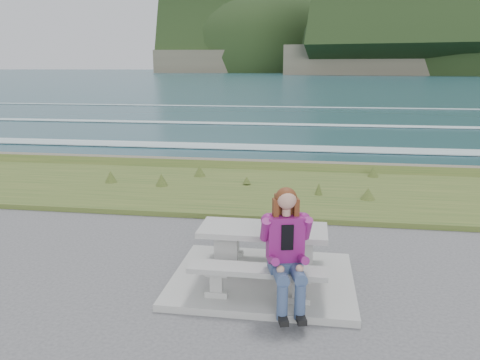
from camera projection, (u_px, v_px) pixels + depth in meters
The scene contains 8 objects.
concrete_slab at pixel (262, 280), 6.81m from camera, with size 2.60×2.10×0.10m, color #A7A8A2.
picnic_table at pixel (263, 239), 6.66m from camera, with size 1.80×0.75×0.75m.
bench_landward at pixel (257, 275), 6.04m from camera, with size 1.80×0.35×0.45m.
bench_seaward at pixel (267, 237), 7.38m from camera, with size 1.80×0.35×0.45m.
grass_verge at pixel (284, 193), 11.62m from camera, with size 160.00×4.50×0.22m, color #2D4D1D.
shore_drop at pixel (290, 169), 14.41m from camera, with size 160.00×0.80×2.20m, color brown.
ocean at pixel (302, 140), 31.33m from camera, with size 1600.00×1600.00×0.09m.
seated_woman at pixel (287, 266), 5.80m from camera, with size 0.61×0.86×1.52m.
Camera 1 is at (0.63, -6.25, 3.06)m, focal length 35.00 mm.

